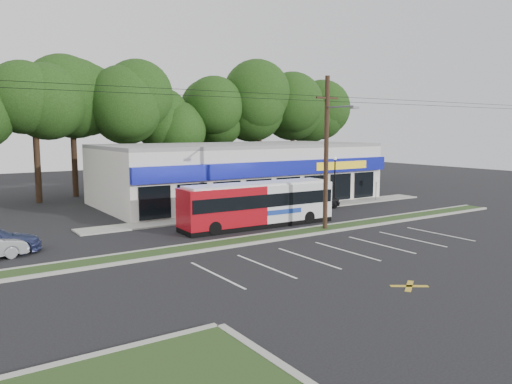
{
  "coord_description": "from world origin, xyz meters",
  "views": [
    {
      "loc": [
        -18.75,
        -23.4,
        6.59
      ],
      "look_at": [
        0.19,
        5.0,
        2.31
      ],
      "focal_mm": 35.0,
      "sensor_mm": 36.0,
      "label": 1
    }
  ],
  "objects_px": {
    "utility_pole": "(325,148)",
    "pedestrian_a": "(322,202)",
    "lamp_post": "(335,175)",
    "metrobus": "(258,203)",
    "pedestrian_b": "(253,205)",
    "car_dark": "(316,200)",
    "sign_post": "(376,184)"
  },
  "relations": [
    {
      "from": "utility_pole",
      "to": "pedestrian_a",
      "type": "bearing_deg",
      "value": 49.98
    },
    {
      "from": "lamp_post",
      "to": "metrobus",
      "type": "bearing_deg",
      "value": -158.55
    },
    {
      "from": "metrobus",
      "to": "pedestrian_b",
      "type": "relative_size",
      "value": 6.54
    },
    {
      "from": "metrobus",
      "to": "pedestrian_a",
      "type": "height_order",
      "value": "metrobus"
    },
    {
      "from": "metrobus",
      "to": "car_dark",
      "type": "height_order",
      "value": "metrobus"
    },
    {
      "from": "utility_pole",
      "to": "pedestrian_b",
      "type": "distance_m",
      "value": 8.54
    },
    {
      "from": "utility_pole",
      "to": "pedestrian_a",
      "type": "height_order",
      "value": "utility_pole"
    },
    {
      "from": "pedestrian_b",
      "to": "sign_post",
      "type": "bearing_deg",
      "value": -161.93
    },
    {
      "from": "utility_pole",
      "to": "car_dark",
      "type": "relative_size",
      "value": 11.71
    },
    {
      "from": "lamp_post",
      "to": "pedestrian_b",
      "type": "distance_m",
      "value": 9.21
    },
    {
      "from": "sign_post",
      "to": "pedestrian_a",
      "type": "relative_size",
      "value": 1.16
    },
    {
      "from": "car_dark",
      "to": "pedestrian_b",
      "type": "bearing_deg",
      "value": 94.33
    },
    {
      "from": "metrobus",
      "to": "pedestrian_b",
      "type": "bearing_deg",
      "value": 63.35
    },
    {
      "from": "sign_post",
      "to": "pedestrian_a",
      "type": "xyz_separation_m",
      "value": [
        -8.91,
        -2.57,
        -0.6
      ]
    },
    {
      "from": "utility_pole",
      "to": "car_dark",
      "type": "bearing_deg",
      "value": 52.7
    },
    {
      "from": "pedestrian_b",
      "to": "pedestrian_a",
      "type": "bearing_deg",
      "value": 173.7
    },
    {
      "from": "utility_pole",
      "to": "pedestrian_b",
      "type": "height_order",
      "value": "utility_pole"
    },
    {
      "from": "sign_post",
      "to": "car_dark",
      "type": "distance_m",
      "value": 7.65
    },
    {
      "from": "sign_post",
      "to": "car_dark",
      "type": "bearing_deg",
      "value": -177.5
    },
    {
      "from": "pedestrian_a",
      "to": "pedestrian_b",
      "type": "relative_size",
      "value": 1.11
    },
    {
      "from": "pedestrian_a",
      "to": "metrobus",
      "type": "bearing_deg",
      "value": 7.76
    },
    {
      "from": "pedestrian_a",
      "to": "pedestrian_b",
      "type": "height_order",
      "value": "pedestrian_a"
    },
    {
      "from": "car_dark",
      "to": "sign_post",
      "type": "bearing_deg",
      "value": -84.42
    },
    {
      "from": "lamp_post",
      "to": "utility_pole",
      "type": "bearing_deg",
      "value": -136.05
    },
    {
      "from": "pedestrian_b",
      "to": "lamp_post",
      "type": "bearing_deg",
      "value": -159.43
    },
    {
      "from": "utility_pole",
      "to": "sign_post",
      "type": "relative_size",
      "value": 22.47
    },
    {
      "from": "metrobus",
      "to": "pedestrian_a",
      "type": "bearing_deg",
      "value": 13.77
    },
    {
      "from": "car_dark",
      "to": "pedestrian_a",
      "type": "relative_size",
      "value": 2.23
    },
    {
      "from": "utility_pole",
      "to": "metrobus",
      "type": "relative_size",
      "value": 4.45
    },
    {
      "from": "utility_pole",
      "to": "lamp_post",
      "type": "xyz_separation_m",
      "value": [
        8.17,
        7.87,
        -2.74
      ]
    },
    {
      "from": "sign_post",
      "to": "pedestrian_b",
      "type": "distance_m",
      "value": 14.03
    },
    {
      "from": "metrobus",
      "to": "car_dark",
      "type": "bearing_deg",
      "value": 25.88
    }
  ]
}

